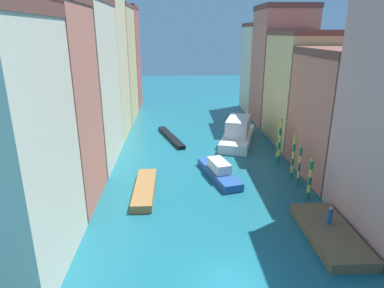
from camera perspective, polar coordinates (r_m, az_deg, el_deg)
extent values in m
plane|color=#196070|center=(43.58, 1.28, -0.79)|extent=(154.00, 154.00, 0.00)
cube|color=#C6705B|center=(30.25, -24.13, 5.14)|extent=(7.86, 7.88, 16.48)
cube|color=beige|center=(39.63, -19.15, 9.14)|extent=(7.86, 11.21, 17.27)
cube|color=beige|center=(49.32, -16.12, 12.61)|extent=(7.86, 9.01, 19.86)
cube|color=#DBB77A|center=(59.63, -13.84, 12.88)|extent=(7.86, 10.87, 18.17)
cube|color=brown|center=(59.52, -14.57, 21.84)|extent=(8.02, 11.09, 0.50)
cube|color=#B25147|center=(69.33, -12.36, 13.86)|extent=(7.86, 7.73, 18.55)
cube|color=brown|center=(69.29, -12.94, 21.79)|extent=(8.02, 7.88, 0.66)
cube|color=#C6705B|center=(37.43, 24.38, 4.02)|extent=(7.86, 10.70, 12.18)
cube|color=brown|center=(36.54, 25.75, 13.87)|extent=(8.02, 10.91, 0.77)
cube|color=#DBB77A|center=(47.36, 18.47, 8.59)|extent=(7.86, 11.16, 14.00)
cube|color=brown|center=(46.77, 19.41, 17.43)|extent=(8.02, 11.38, 0.64)
cube|color=#C6705B|center=(56.94, 14.89, 12.26)|extent=(7.86, 8.64, 17.58)
cube|color=brown|center=(56.78, 15.70, 21.49)|extent=(8.02, 8.81, 0.79)
cube|color=beige|center=(65.59, 12.46, 12.18)|extent=(7.86, 9.01, 15.29)
cube|color=brown|center=(65.26, 12.97, 19.15)|extent=(8.02, 9.19, 0.66)
cube|color=brown|center=(27.38, 22.38, -13.88)|extent=(3.33, 7.85, 0.74)
cylinder|color=#234C93|center=(27.54, 22.38, -11.40)|extent=(0.36, 0.36, 1.16)
sphere|color=tan|center=(27.21, 22.56, -10.10)|extent=(0.26, 0.26, 0.26)
cylinder|color=#197247|center=(32.32, 19.11, -8.32)|extent=(0.30, 0.30, 0.75)
cylinder|color=#E5D14C|center=(32.01, 19.25, -7.12)|extent=(0.30, 0.30, 0.75)
cylinder|color=#197247|center=(31.70, 19.39, -5.90)|extent=(0.30, 0.30, 0.75)
cylinder|color=#E5D14C|center=(31.42, 19.53, -4.66)|extent=(0.30, 0.30, 0.75)
cylinder|color=#197247|center=(31.14, 19.68, -3.39)|extent=(0.30, 0.30, 0.75)
sphere|color=gold|center=(30.97, 19.78, -2.55)|extent=(0.33, 0.33, 0.33)
cylinder|color=#197247|center=(34.79, 17.51, -6.14)|extent=(0.25, 0.25, 0.79)
cylinder|color=#E5D14C|center=(34.48, 17.64, -4.94)|extent=(0.25, 0.25, 0.79)
cylinder|color=#197247|center=(34.19, 17.77, -3.71)|extent=(0.25, 0.25, 0.79)
cylinder|color=#E5D14C|center=(33.91, 17.90, -2.47)|extent=(0.25, 0.25, 0.79)
cylinder|color=#197247|center=(33.64, 18.03, -1.21)|extent=(0.25, 0.25, 0.79)
sphere|color=gold|center=(33.48, 18.11, -0.41)|extent=(0.27, 0.27, 0.27)
cylinder|color=#197247|center=(36.05, 16.52, -5.19)|extent=(0.28, 0.28, 0.76)
cylinder|color=#E5D14C|center=(35.76, 16.63, -4.06)|extent=(0.28, 0.28, 0.76)
cylinder|color=#197247|center=(35.49, 16.75, -2.92)|extent=(0.28, 0.28, 0.76)
cylinder|color=#E5D14C|center=(35.23, 16.86, -1.77)|extent=(0.28, 0.28, 0.76)
cylinder|color=#197247|center=(34.98, 16.97, -0.59)|extent=(0.28, 0.28, 0.76)
cylinder|color=#E5D14C|center=(34.75, 17.09, 0.60)|extent=(0.28, 0.28, 0.76)
sphere|color=gold|center=(34.61, 17.17, 1.37)|extent=(0.30, 0.30, 0.30)
cylinder|color=#197247|center=(40.42, 14.22, -2.49)|extent=(0.24, 0.24, 0.61)
cylinder|color=#E5D14C|center=(40.21, 14.29, -1.68)|extent=(0.24, 0.24, 0.61)
cylinder|color=#197247|center=(40.01, 14.36, -0.86)|extent=(0.24, 0.24, 0.61)
cylinder|color=#E5D14C|center=(39.82, 14.43, -0.03)|extent=(0.24, 0.24, 0.61)
cylinder|color=#197247|center=(39.64, 14.50, 0.81)|extent=(0.24, 0.24, 0.61)
cylinder|color=#E5D14C|center=(39.46, 14.57, 1.65)|extent=(0.24, 0.24, 0.61)
sphere|color=gold|center=(39.35, 14.61, 2.21)|extent=(0.27, 0.27, 0.27)
cylinder|color=#197247|center=(40.11, 14.42, -2.51)|extent=(0.30, 0.30, 0.83)
cylinder|color=#E5D14C|center=(39.83, 14.51, -1.39)|extent=(0.30, 0.30, 0.83)
cylinder|color=#197247|center=(39.56, 14.61, -0.26)|extent=(0.30, 0.30, 0.83)
cylinder|color=#E5D14C|center=(39.31, 14.71, 0.89)|extent=(0.30, 0.30, 0.83)
cylinder|color=#197247|center=(39.07, 14.81, 2.05)|extent=(0.30, 0.30, 0.83)
cylinder|color=#E5D14C|center=(38.86, 14.90, 3.22)|extent=(0.30, 0.30, 0.83)
sphere|color=gold|center=(38.72, 14.97, 3.99)|extent=(0.33, 0.33, 0.33)
cube|color=white|center=(46.38, 7.77, 1.05)|extent=(6.69, 11.56, 1.23)
cube|color=silver|center=(45.90, 7.86, 3.08)|extent=(4.37, 6.27, 2.19)
cube|color=black|center=(47.56, -3.62, 1.18)|extent=(3.91, 9.82, 0.52)
cube|color=#234C93|center=(35.20, 4.57, -5.00)|extent=(3.92, 8.19, 0.79)
cube|color=silver|center=(34.86, 4.60, -3.65)|extent=(2.25, 3.47, 1.00)
cube|color=olive|center=(32.17, -8.04, -7.56)|extent=(1.85, 8.00, 0.73)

